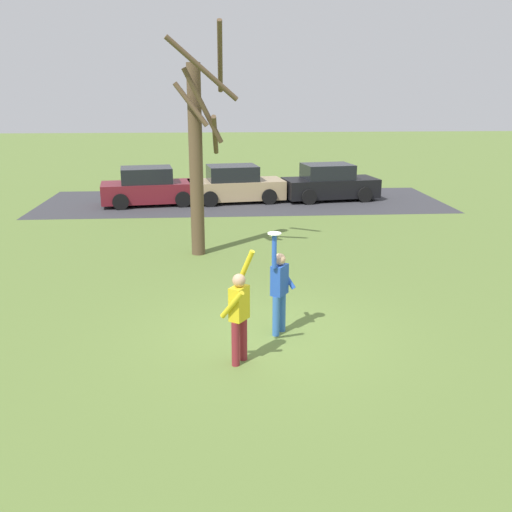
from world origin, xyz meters
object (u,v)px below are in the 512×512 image
Objects in this scene: person_catcher at (279,286)px; parked_car_maroon at (150,188)px; bare_tree_tall at (198,150)px; parked_car_black at (329,183)px; frisbee_disc at (274,233)px; parked_car_tan at (235,185)px; person_defender at (239,311)px.

person_catcher is 0.48× the size of parked_car_maroon.
parked_car_black is at bearing 57.37° from bare_tree_tall.
bare_tree_tall reaches higher than frisbee_disc.
frisbee_disc is 6.36m from bare_tree_tall.
bare_tree_tall is at bearing 104.34° from frisbee_disc.
frisbee_disc reaches higher than parked_car_black.
frisbee_disc reaches higher than person_catcher.
person_catcher is 14.33m from parked_car_tan.
parked_car_maroon and parked_car_tan have the same top height.
frisbee_disc is 0.06× the size of parked_car_maroon.
bare_tree_tall is (-1.68, 5.90, 2.08)m from person_catcher.
frisbee_disc is at bearing -0.00° from person_defender.
parked_car_maroon is 7.87m from parked_car_black.
parked_car_maroon is at bearing 175.79° from parked_car_black.
parked_car_black is (4.21, 0.21, 0.00)m from parked_car_tan.
person_defender is at bearing -124.26° from frisbee_disc.
frisbee_disc is (-0.13, -0.19, 1.11)m from person_catcher.
parked_car_tan is at bearing 32.50° from person_defender.
person_catcher is at bearing -97.03° from parked_car_tan.
person_catcher is at bearing -113.29° from parked_car_black.
person_catcher is at bearing 55.74° from frisbee_disc.
parked_car_black is 0.67× the size of bare_tree_tall.
parked_car_maroon is 1.00× the size of parked_car_black.
frisbee_disc is (0.71, 1.04, 1.11)m from person_defender.
parked_car_maroon is at bearing 105.33° from frisbee_disc.
bare_tree_tall reaches higher than parked_car_black.
parked_car_maroon is (-3.88, 14.14, -1.37)m from frisbee_disc.
person_catcher reaches higher than parked_car_tan.
parked_car_tan is 8.84m from bare_tree_tall.
frisbee_disc is at bearing -75.66° from bare_tree_tall.
person_defender reaches higher than parked_car_maroon.
parked_car_maroon is at bearing 177.37° from parked_car_tan.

